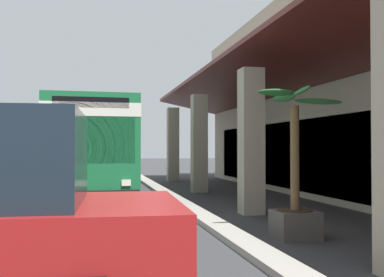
% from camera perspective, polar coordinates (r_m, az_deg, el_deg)
% --- Properties ---
extents(ground, '(120.00, 120.00, 0.00)m').
position_cam_1_polar(ground, '(16.09, 17.30, -6.98)').
color(ground, '#38383A').
extents(curb_strip, '(28.56, 0.50, 0.12)m').
position_cam_1_polar(curb_strip, '(14.60, -1.93, -7.40)').
color(curb_strip, '#9E998E').
rests_on(curb_strip, ground).
extents(transit_bus, '(11.31, 3.14, 3.34)m').
position_cam_1_polar(transit_bus, '(17.92, -12.71, -0.47)').
color(transit_bus, '#196638').
rests_on(transit_bus, ground).
extents(pedestrian, '(0.47, 0.58, 1.63)m').
position_cam_1_polar(pedestrian, '(10.57, -17.19, -5.11)').
color(pedestrian, '#38383D').
rests_on(pedestrian, ground).
extents(potted_palm, '(1.83, 1.75, 2.74)m').
position_cam_1_polar(potted_palm, '(8.93, 12.31, -6.98)').
color(potted_palm, '#4C4742').
rests_on(potted_palm, ground).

